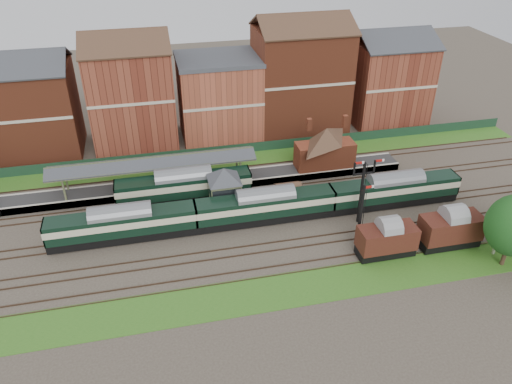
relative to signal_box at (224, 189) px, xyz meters
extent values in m
plane|color=#473D33|center=(3.00, -3.25, -3.19)|extent=(160.00, 160.00, 0.00)
cube|color=#2D6619|center=(3.00, 12.75, -3.16)|extent=(90.00, 4.50, 0.06)
cube|color=#2D6619|center=(3.00, -15.25, -3.16)|extent=(90.00, 5.00, 0.06)
cube|color=#193823|center=(3.00, 14.75, -2.44)|extent=(90.00, 0.12, 1.50)
cube|color=#2D2D2D|center=(-2.00, 6.50, -2.69)|extent=(55.00, 3.40, 1.00)
cube|color=#617452|center=(0.00, 0.00, -1.99)|extent=(3.40, 3.20, 2.40)
cube|color=#4E5736|center=(0.00, 0.00, 0.21)|extent=(3.60, 3.40, 2.00)
pyramid|color=#383A3F|center=(0.00, 0.00, 2.01)|extent=(5.40, 5.40, 1.60)
cube|color=maroon|center=(8.00, 0.00, -2.09)|extent=(3.00, 2.40, 2.20)
cube|color=#4C3323|center=(8.00, -0.65, -0.64)|extent=(3.20, 1.34, 0.79)
cube|color=#4C3323|center=(8.00, 0.65, -0.64)|extent=(3.20, 1.34, 0.79)
cube|color=brown|center=(15.00, 6.50, -0.44)|extent=(8.00, 3.00, 3.50)
pyramid|color=#4C3323|center=(15.00, 6.50, 2.41)|extent=(8.10, 8.10, 2.20)
cube|color=brown|center=(12.50, 6.50, 2.91)|extent=(0.60, 0.60, 1.60)
cube|color=brown|center=(17.50, 6.50, 2.91)|extent=(0.60, 0.60, 1.60)
cube|color=#4E5736|center=(-19.00, 5.20, -0.49)|extent=(0.22, 0.22, 3.40)
cube|color=#4E5736|center=(3.00, 7.80, -0.49)|extent=(0.22, 0.22, 3.40)
cube|color=#383A3F|center=(-8.00, 5.55, 1.41)|extent=(26.00, 1.99, 0.90)
cube|color=#383A3F|center=(-8.00, 7.45, 1.41)|extent=(26.00, 1.99, 0.90)
cube|color=#4E5736|center=(-8.00, 6.50, 1.79)|extent=(26.00, 0.20, 0.20)
cube|color=black|center=(15.00, -5.75, 0.81)|extent=(0.25, 0.25, 8.00)
cube|color=black|center=(15.00, -5.75, 3.41)|extent=(2.60, 0.18, 0.18)
cube|color=#B2140F|center=(14.35, -5.75, 4.86)|extent=(1.10, 0.08, 0.25)
cube|color=#B2140F|center=(16.75, -5.75, 4.86)|extent=(1.10, 0.08, 0.25)
cube|color=black|center=(13.00, -10.25, 0.81)|extent=(0.25, 0.25, 8.00)
cube|color=#B2140F|center=(13.55, -10.25, 4.51)|extent=(1.10, 0.08, 0.25)
cube|color=beige|center=(27.00, -14.75, 0.31)|extent=(0.22, 0.22, 7.00)
cube|color=beige|center=(27.00, -14.75, 3.61)|extent=(2.60, 0.15, 0.15)
cube|color=brown|center=(-25.00, 21.75, 3.31)|extent=(14.00, 10.00, 13.00)
cube|color=maroon|center=(-10.00, 21.75, 4.31)|extent=(12.00, 10.00, 15.00)
cube|color=#A74F35|center=(3.00, 21.75, 2.81)|extent=(12.00, 10.00, 12.00)
cube|color=brown|center=(16.00, 21.75, 4.81)|extent=(14.00, 10.00, 16.00)
cube|color=maroon|center=(31.00, 21.75, 3.31)|extent=(12.00, 10.00, 13.00)
cube|color=black|center=(-12.12, -3.25, -2.53)|extent=(16.39, 2.29, 1.00)
cube|color=black|center=(-12.12, -3.25, -0.85)|extent=(16.39, 2.55, 2.37)
cube|color=beige|center=(-12.12, -3.25, -0.56)|extent=(16.41, 2.59, 0.82)
cube|color=slate|center=(-12.12, -3.25, 0.47)|extent=(16.39, 2.55, 0.55)
cube|color=black|center=(4.27, -3.25, -2.53)|extent=(16.39, 2.29, 1.00)
cube|color=black|center=(4.27, -3.25, -0.85)|extent=(16.39, 2.55, 2.37)
cube|color=beige|center=(4.27, -3.25, -0.56)|extent=(16.41, 2.59, 0.82)
cube|color=slate|center=(4.27, -3.25, 0.47)|extent=(16.39, 2.55, 0.55)
cube|color=black|center=(20.65, -3.25, -2.53)|extent=(16.39, 2.29, 1.00)
cube|color=black|center=(20.65, -3.25, -0.85)|extent=(16.39, 2.55, 2.37)
cube|color=beige|center=(20.65, -3.25, -0.56)|extent=(16.41, 2.59, 0.82)
cube|color=slate|center=(20.65, -3.25, 0.47)|extent=(16.39, 2.55, 0.55)
cube|color=black|center=(-4.58, 3.25, -2.52)|extent=(16.76, 2.35, 1.02)
cube|color=black|center=(-4.58, 3.25, -0.80)|extent=(16.76, 2.61, 2.42)
cube|color=beige|center=(-4.58, 3.25, -0.51)|extent=(16.78, 2.65, 0.84)
cube|color=slate|center=(-4.58, 3.25, 0.55)|extent=(16.76, 2.61, 0.56)
cube|color=black|center=(15.40, -12.25, -2.57)|extent=(6.19, 2.28, 0.93)
cube|color=#441413|center=(15.40, -12.25, -0.86)|extent=(6.19, 2.68, 2.48)
cube|color=gray|center=(15.40, -12.25, 0.50)|extent=(6.19, 2.68, 0.45)
cube|color=black|center=(22.90, -12.25, -2.53)|extent=(6.64, 2.45, 1.00)
cube|color=#441413|center=(22.90, -12.25, -0.71)|extent=(6.64, 2.88, 2.66)
cube|color=gray|center=(22.90, -12.25, 0.76)|extent=(6.64, 2.88, 0.49)
cylinder|color=#382619|center=(26.83, -16.50, -1.25)|extent=(0.44, 0.44, 3.89)
camera|label=1|loc=(-7.59, -50.52, 31.21)|focal=35.00mm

